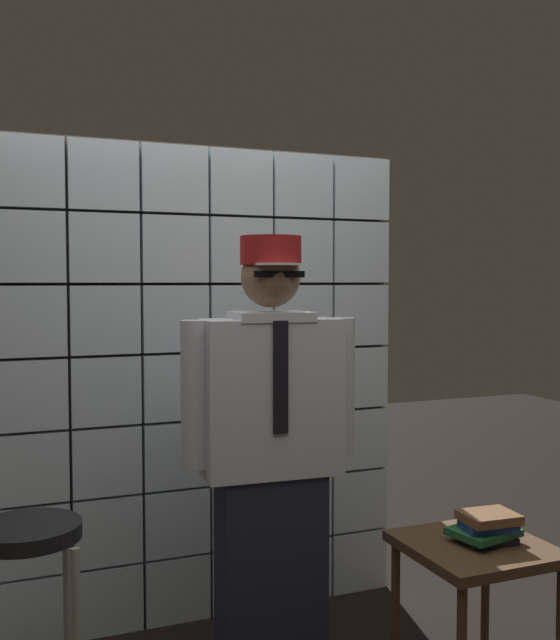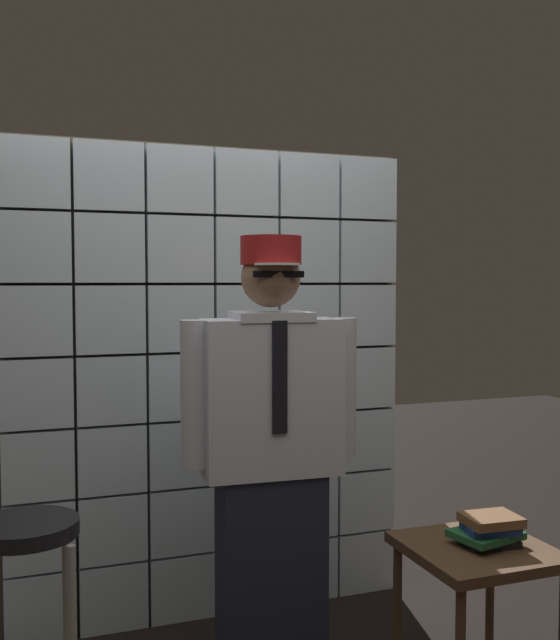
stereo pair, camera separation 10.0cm
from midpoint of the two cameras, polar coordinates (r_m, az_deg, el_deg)
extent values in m
cube|color=silver|center=(3.56, -19.43, -20.65)|extent=(0.30, 0.08, 0.30)
cube|color=silver|center=(3.58, -14.09, -20.39)|extent=(0.30, 0.08, 0.30)
cube|color=silver|center=(3.63, -8.88, -19.99)|extent=(0.30, 0.08, 0.30)
cube|color=silver|center=(3.71, -3.89, -19.46)|extent=(0.30, 0.08, 0.30)
cube|color=silver|center=(3.81, 0.84, -18.83)|extent=(0.30, 0.08, 0.30)
cube|color=silver|center=(3.94, 5.26, -18.12)|extent=(0.30, 0.08, 0.30)
cube|color=silver|center=(3.45, -19.52, -15.87)|extent=(0.30, 0.08, 0.30)
cube|color=silver|center=(3.47, -14.16, -15.65)|extent=(0.30, 0.08, 0.30)
cube|color=silver|center=(3.52, -8.93, -15.30)|extent=(0.30, 0.08, 0.30)
cube|color=silver|center=(3.60, -3.91, -14.86)|extent=(0.30, 0.08, 0.30)
cube|color=silver|center=(3.71, 0.84, -14.33)|extent=(0.30, 0.08, 0.30)
cube|color=silver|center=(3.83, 5.28, -13.76)|extent=(0.30, 0.08, 0.30)
cube|color=silver|center=(3.36, -19.62, -10.81)|extent=(0.30, 0.08, 0.30)
cube|color=silver|center=(3.38, -14.23, -10.62)|extent=(0.30, 0.08, 0.30)
cube|color=silver|center=(3.44, -8.97, -10.35)|extent=(0.30, 0.08, 0.30)
cube|color=silver|center=(3.52, -3.93, -10.01)|extent=(0.30, 0.08, 0.30)
cube|color=silver|center=(3.63, 0.85, -9.61)|extent=(0.30, 0.08, 0.30)
cube|color=silver|center=(3.76, 5.31, -9.18)|extent=(0.30, 0.08, 0.30)
cube|color=silver|center=(3.30, -19.71, -5.52)|extent=(0.30, 0.08, 0.30)
cube|color=silver|center=(3.33, -14.30, -5.37)|extent=(0.30, 0.08, 0.30)
cube|color=silver|center=(3.38, -9.01, -5.18)|extent=(0.30, 0.08, 0.30)
cube|color=silver|center=(3.46, -3.94, -4.96)|extent=(0.30, 0.08, 0.30)
cube|color=silver|center=(3.57, 0.85, -4.71)|extent=(0.30, 0.08, 0.30)
cube|color=silver|center=(3.70, 5.33, -4.44)|extent=(0.30, 0.08, 0.30)
cube|color=silver|center=(3.27, -19.81, -0.09)|extent=(0.30, 0.08, 0.30)
cube|color=silver|center=(3.30, -14.37, 0.02)|extent=(0.30, 0.08, 0.30)
cube|color=silver|center=(3.35, -9.06, 0.12)|extent=(0.30, 0.08, 0.30)
cube|color=silver|center=(3.43, -3.96, 0.22)|extent=(0.30, 0.08, 0.30)
cube|color=silver|center=(3.54, 0.85, 0.31)|extent=(0.30, 0.08, 0.30)
cube|color=silver|center=(3.68, 5.35, 0.40)|extent=(0.30, 0.08, 0.30)
cube|color=silver|center=(3.27, -19.91, 5.39)|extent=(0.30, 0.08, 0.30)
cube|color=silver|center=(3.29, -14.44, 5.46)|extent=(0.30, 0.08, 0.30)
cube|color=silver|center=(3.35, -9.10, 5.47)|extent=(0.30, 0.08, 0.30)
cube|color=silver|center=(3.43, -3.98, 5.44)|extent=(0.30, 0.08, 0.30)
cube|color=silver|center=(3.54, 0.86, 5.37)|extent=(0.30, 0.08, 0.30)
cube|color=silver|center=(3.67, 5.38, 5.28)|extent=(0.30, 0.08, 0.30)
cube|color=silver|center=(3.30, -20.01, 10.83)|extent=(0.30, 0.08, 0.30)
cube|color=silver|center=(3.32, -14.51, 10.85)|extent=(0.30, 0.08, 0.30)
cube|color=silver|center=(3.38, -9.15, 10.78)|extent=(0.30, 0.08, 0.30)
cube|color=silver|center=(3.46, -4.00, 10.62)|extent=(0.30, 0.08, 0.30)
cube|color=silver|center=(3.57, 0.86, 10.40)|extent=(0.30, 0.08, 0.30)
cube|color=silver|center=(3.70, 5.40, 10.12)|extent=(0.30, 0.08, 0.30)
cube|color=#4C4438|center=(3.47, -6.68, -4.96)|extent=(1.90, 0.02, 2.22)
cube|color=#1E2333|center=(2.98, -1.74, -19.68)|extent=(0.41, 0.23, 0.84)
cube|color=silver|center=(2.79, -1.76, -6.01)|extent=(0.53, 0.26, 0.59)
cube|color=black|center=(2.66, -1.02, -4.50)|extent=(0.06, 0.01, 0.41)
cube|color=silver|center=(2.75, -1.77, 0.29)|extent=(0.30, 0.25, 0.04)
sphere|color=#846047|center=(2.75, -1.78, 3.34)|extent=(0.23, 0.23, 0.23)
ellipsoid|color=black|center=(2.70, -1.47, 2.51)|extent=(0.15, 0.09, 0.10)
cube|color=black|center=(2.65, -1.13, 3.60)|extent=(0.19, 0.02, 0.02)
cylinder|color=white|center=(2.67, -1.25, 4.37)|extent=(0.18, 0.18, 0.01)
cylinder|color=maroon|center=(2.75, -1.78, 5.45)|extent=(0.23, 0.23, 0.11)
cylinder|color=silver|center=(2.88, 3.84, -5.24)|extent=(0.11, 0.11, 0.54)
cylinder|color=silver|center=(2.71, -7.72, -5.77)|extent=(0.11, 0.11, 0.54)
cylinder|color=black|center=(2.55, -20.26, -15.26)|extent=(0.34, 0.34, 0.05)
cylinder|color=#A59E93|center=(2.82, -17.28, -22.09)|extent=(0.03, 0.03, 0.75)
cube|color=#513823|center=(3.02, 14.07, -16.87)|extent=(0.52, 0.52, 0.04)
cylinder|color=#513823|center=(3.18, 8.05, -21.23)|extent=(0.04, 0.04, 0.53)
cylinder|color=#513823|center=(3.41, 14.87, -19.61)|extent=(0.04, 0.04, 0.53)
cube|color=black|center=(3.02, 14.92, -16.21)|extent=(0.21, 0.15, 0.03)
cube|color=#1E592D|center=(3.01, 14.66, -15.71)|extent=(0.27, 0.23, 0.03)
cube|color=navy|center=(2.99, 15.01, -15.26)|extent=(0.22, 0.17, 0.03)
cube|color=brown|center=(2.99, 15.05, -14.65)|extent=(0.21, 0.18, 0.04)
cylinder|color=black|center=(3.00, 15.40, -15.65)|extent=(0.08, 0.08, 0.09)
torus|color=black|center=(3.03, 16.31, -15.36)|extent=(0.06, 0.01, 0.06)
camera|label=1|loc=(0.05, -91.04, -0.05)|focal=40.99mm
camera|label=2|loc=(0.05, 88.96, 0.05)|focal=40.99mm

